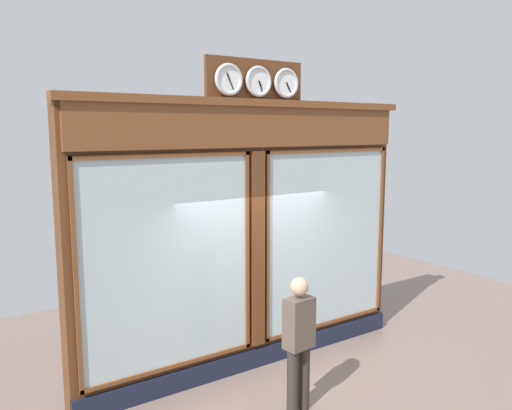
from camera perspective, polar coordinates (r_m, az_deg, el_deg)
shop_facade at (r=7.32m, az=-0.56°, el=-3.30°), size 5.36×0.42×4.36m
pedestrian at (r=6.39m, az=4.79°, el=-14.60°), size 0.38×0.26×1.69m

